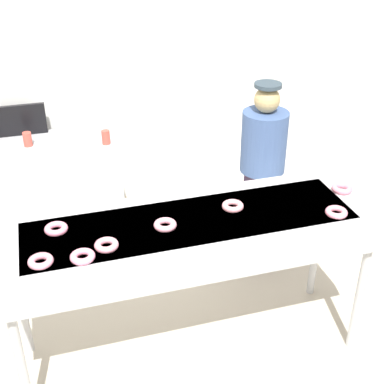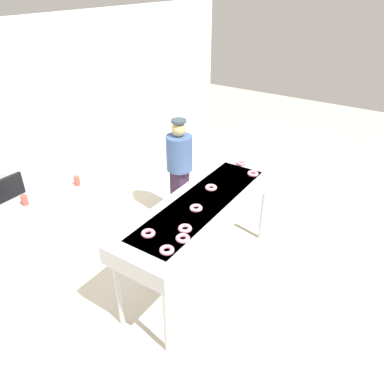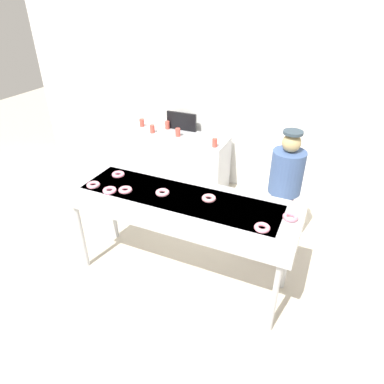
{
  "view_description": "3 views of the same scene",
  "coord_description": "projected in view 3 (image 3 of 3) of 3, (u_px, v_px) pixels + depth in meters",
  "views": [
    {
      "loc": [
        -0.77,
        -2.62,
        2.81
      ],
      "look_at": [
        0.07,
        0.21,
        1.15
      ],
      "focal_mm": 49.46,
      "sensor_mm": 36.0,
      "label": 1
    },
    {
      "loc": [
        -2.96,
        -1.82,
        3.25
      ],
      "look_at": [
        0.01,
        0.13,
        1.15
      ],
      "focal_mm": 34.8,
      "sensor_mm": 36.0,
      "label": 2
    },
    {
      "loc": [
        1.29,
        -2.57,
        2.84
      ],
      "look_at": [
        0.06,
        0.18,
        1.04
      ],
      "focal_mm": 31.79,
      "sensor_mm": 36.0,
      "label": 3
    }
  ],
  "objects": [
    {
      "name": "paper_cup_2",
      "position": [
        142.0,
        123.0,
        5.62
      ],
      "size": [
        0.07,
        0.07,
        0.13
      ],
      "primitive_type": "cylinder",
      "color": "#CC4C3F",
      "rests_on": "prep_counter"
    },
    {
      "name": "paper_cup_4",
      "position": [
        178.0,
        132.0,
        5.24
      ],
      "size": [
        0.07,
        0.07,
        0.13
      ],
      "primitive_type": "cylinder",
      "color": "#CC4C3F",
      "rests_on": "prep_counter"
    },
    {
      "name": "strawberry_donut_3",
      "position": [
        125.0,
        190.0,
        3.44
      ],
      "size": [
        0.16,
        0.16,
        0.04
      ],
      "primitive_type": "torus",
      "rotation": [
        0.0,
        0.0,
        0.2
      ],
      "color": "pink",
      "rests_on": "fryer_conveyor"
    },
    {
      "name": "prep_counter",
      "position": [
        176.0,
        160.0,
        5.55
      ],
      "size": [
        1.69,
        0.59,
        0.87
      ],
      "primitive_type": "cube",
      "color": "#B7BABF",
      "rests_on": "ground"
    },
    {
      "name": "paper_cup_0",
      "position": [
        167.0,
        125.0,
        5.52
      ],
      "size": [
        0.07,
        0.07,
        0.13
      ],
      "primitive_type": "cylinder",
      "color": "#CC4C3F",
      "rests_on": "prep_counter"
    },
    {
      "name": "strawberry_donut_1",
      "position": [
        262.0,
        228.0,
        2.9
      ],
      "size": [
        0.19,
        0.19,
        0.04
      ],
      "primitive_type": "torus",
      "rotation": [
        0.0,
        0.0,
        2.11
      ],
      "color": "pink",
      "rests_on": "fryer_conveyor"
    },
    {
      "name": "paper_cup_1",
      "position": [
        152.0,
        129.0,
        5.37
      ],
      "size": [
        0.07,
        0.07,
        0.13
      ],
      "primitive_type": "cylinder",
      "color": "#CC4C3F",
      "rests_on": "prep_counter"
    },
    {
      "name": "strawberry_donut_6",
      "position": [
        93.0,
        185.0,
        3.53
      ],
      "size": [
        0.19,
        0.19,
        0.04
      ],
      "primitive_type": "torus",
      "rotation": [
        0.0,
        0.0,
        0.61
      ],
      "color": "pink",
      "rests_on": "fryer_conveyor"
    },
    {
      "name": "strawberry_donut_0",
      "position": [
        118.0,
        174.0,
        3.73
      ],
      "size": [
        0.19,
        0.19,
        0.04
      ],
      "primitive_type": "torus",
      "rotation": [
        0.0,
        0.0,
        0.85
      ],
      "color": "pink",
      "rests_on": "fryer_conveyor"
    },
    {
      "name": "paper_cup_3",
      "position": [
        215.0,
        143.0,
        4.89
      ],
      "size": [
        0.07,
        0.07,
        0.13
      ],
      "primitive_type": "cylinder",
      "color": "#CC4C3F",
      "rests_on": "prep_counter"
    },
    {
      "name": "strawberry_donut_2",
      "position": [
        290.0,
        217.0,
        3.03
      ],
      "size": [
        0.19,
        0.19,
        0.04
      ],
      "primitive_type": "torus",
      "rotation": [
        0.0,
        0.0,
        0.55
      ],
      "color": "pink",
      "rests_on": "fryer_conveyor"
    },
    {
      "name": "strawberry_donut_5",
      "position": [
        110.0,
        190.0,
        3.43
      ],
      "size": [
        0.17,
        0.17,
        0.04
      ],
      "primitive_type": "torus",
      "rotation": [
        0.0,
        0.0,
        0.23
      ],
      "color": "pink",
      "rests_on": "fryer_conveyor"
    },
    {
      "name": "ground_plane",
      "position": [
        181.0,
        275.0,
        3.92
      ],
      "size": [
        16.0,
        16.0,
        0.0
      ],
      "primitive_type": "plane",
      "color": "beige"
    },
    {
      "name": "strawberry_donut_7",
      "position": [
        162.0,
        193.0,
        3.4
      ],
      "size": [
        0.19,
        0.19,
        0.04
      ],
      "primitive_type": "torus",
      "rotation": [
        0.0,
        0.0,
        0.81
      ],
      "color": "pink",
      "rests_on": "fryer_conveyor"
    },
    {
      "name": "back_wall",
      "position": [
        248.0,
        100.0,
        5.04
      ],
      "size": [
        8.0,
        0.12,
        2.83
      ],
      "primitive_type": "cube",
      "color": "white",
      "rests_on": "ground"
    },
    {
      "name": "strawberry_donut_4",
      "position": [
        209.0,
        198.0,
        3.31
      ],
      "size": [
        0.18,
        0.18,
        0.04
      ],
      "primitive_type": "torus",
      "rotation": [
        0.0,
        0.0,
        1.97
      ],
      "color": "pink",
      "rests_on": "fryer_conveyor"
    },
    {
      "name": "worker_baker",
      "position": [
        285.0,
        186.0,
        3.87
      ],
      "size": [
        0.37,
        0.37,
        1.57
      ],
      "rotation": [
        0.0,
        0.0,
        3.0
      ],
      "color": "#321E38",
      "rests_on": "ground"
    },
    {
      "name": "menu_display",
      "position": [
        181.0,
        121.0,
        5.44
      ],
      "size": [
        0.5,
        0.04,
        0.28
      ],
      "primitive_type": "cube",
      "color": "black",
      "rests_on": "prep_counter"
    },
    {
      "name": "fryer_conveyor",
      "position": [
        179.0,
        205.0,
        3.42
      ],
      "size": [
        2.39,
        0.76,
        1.07
      ],
      "color": "#B7BABF",
      "rests_on": "ground"
    }
  ]
}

